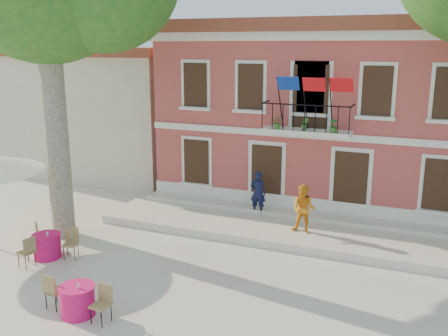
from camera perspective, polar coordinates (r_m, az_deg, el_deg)
ground at (r=14.88m, az=-3.98°, el=-12.17°), size 90.00×90.00×0.00m
main_building at (r=22.46m, az=12.07°, el=6.55°), size 13.50×9.59×7.50m
neighbor_west at (r=27.90m, az=-11.60°, el=6.79°), size 9.40×9.40×6.40m
terrace at (r=17.99m, az=8.12°, el=-7.02°), size 14.00×3.40×0.30m
pedestrian_navy at (r=18.82m, az=3.91°, el=-2.83°), size 0.61×0.40×1.65m
pedestrian_orange at (r=17.12m, az=9.09°, el=-4.66°), size 0.84×0.67×1.67m
cafe_table_0 at (r=16.80m, az=-19.58°, el=-8.25°), size 1.84×1.76×0.95m
cafe_table_1 at (r=13.24m, az=-16.41°, el=-14.20°), size 1.95×0.90×0.95m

